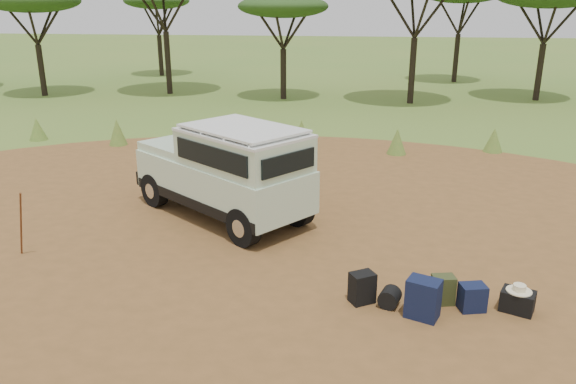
# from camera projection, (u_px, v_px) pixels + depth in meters

# --- Properties ---
(ground) EXTENTS (140.00, 140.00, 0.00)m
(ground) POSITION_uv_depth(u_px,v_px,m) (242.00, 270.00, 9.86)
(ground) COLOR #55802D
(ground) RESTS_ON ground
(dirt_clearing) EXTENTS (23.00, 23.00, 0.01)m
(dirt_clearing) POSITION_uv_depth(u_px,v_px,m) (242.00, 270.00, 9.86)
(dirt_clearing) COLOR brown
(dirt_clearing) RESTS_ON ground
(grass_fringe) EXTENTS (36.60, 1.60, 0.90)m
(grass_fringe) POSITION_uv_depth(u_px,v_px,m) (305.00, 136.00, 17.84)
(grass_fringe) COLOR #55802D
(grass_fringe) RESTS_ON ground
(safari_vehicle) EXTENTS (4.42, 3.92, 2.10)m
(safari_vehicle) POSITION_uv_depth(u_px,v_px,m) (226.00, 173.00, 11.98)
(safari_vehicle) COLOR silver
(safari_vehicle) RESTS_ON ground
(walking_staff) EXTENTS (0.39, 0.30, 1.31)m
(walking_staff) POSITION_uv_depth(u_px,v_px,m) (21.00, 224.00, 10.15)
(walking_staff) COLOR #5E2816
(walking_staff) RESTS_ON ground
(backpack_black) EXTENTS (0.45, 0.42, 0.50)m
(backpack_black) POSITION_uv_depth(u_px,v_px,m) (362.00, 288.00, 8.73)
(backpack_black) COLOR black
(backpack_black) RESTS_ON ground
(backpack_navy) EXTENTS (0.56, 0.49, 0.62)m
(backpack_navy) POSITION_uv_depth(u_px,v_px,m) (423.00, 299.00, 8.29)
(backpack_navy) COLOR #13183C
(backpack_navy) RESTS_ON ground
(backpack_olive) EXTENTS (0.38, 0.31, 0.47)m
(backpack_olive) POSITION_uv_depth(u_px,v_px,m) (443.00, 290.00, 8.70)
(backpack_olive) COLOR #3D431F
(backpack_olive) RESTS_ON ground
(duffel_navy) EXTENTS (0.44, 0.37, 0.43)m
(duffel_navy) POSITION_uv_depth(u_px,v_px,m) (472.00, 298.00, 8.52)
(duffel_navy) COLOR #13183C
(duffel_navy) RESTS_ON ground
(hard_case) EXTENTS (0.57, 0.50, 0.34)m
(hard_case) POSITION_uv_depth(u_px,v_px,m) (517.00, 301.00, 8.50)
(hard_case) COLOR black
(hard_case) RESTS_ON ground
(stuff_sack) EXTENTS (0.39, 0.39, 0.31)m
(stuff_sack) POSITION_uv_depth(u_px,v_px,m) (390.00, 297.00, 8.64)
(stuff_sack) COLOR black
(stuff_sack) RESTS_ON ground
(safari_hat) EXTENTS (0.38, 0.38, 0.11)m
(safari_hat) POSITION_uv_depth(u_px,v_px,m) (519.00, 289.00, 8.43)
(safari_hat) COLOR beige
(safari_hat) RESTS_ON hard_case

